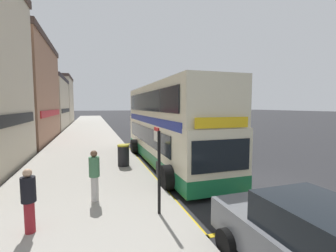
{
  "coord_description": "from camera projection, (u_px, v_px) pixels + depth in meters",
  "views": [
    {
      "loc": [
        -6.55,
        -8.17,
        3.27
      ],
      "look_at": [
        -2.68,
        3.63,
        2.19
      ],
      "focal_mm": 24.85,
      "sensor_mm": 36.0,
      "label": 1
    }
  ],
  "objects": [
    {
      "name": "ground_plane",
      "position": [
        132.0,
        125.0,
        40.34
      ],
      "size": [
        260.0,
        260.0,
        0.0
      ],
      "primitive_type": "plane",
      "color": "#28282B"
    },
    {
      "name": "pavement_near",
      "position": [
        89.0,
        125.0,
        38.16
      ],
      "size": [
        6.0,
        76.0,
        0.14
      ],
      "primitive_type": "cube",
      "color": "#A39E93",
      "rests_on": "ground"
    },
    {
      "name": "double_decker_bus",
      "position": [
        168.0,
        127.0,
        13.13
      ],
      "size": [
        3.23,
        11.41,
        4.4
      ],
      "color": "beige",
      "rests_on": "ground"
    },
    {
      "name": "bus_bay_markings",
      "position": [
        168.0,
        163.0,
        13.35
      ],
      "size": [
        3.09,
        15.16,
        0.01
      ],
      "color": "gold",
      "rests_on": "ground"
    },
    {
      "name": "bus_stop_sign",
      "position": [
        158.0,
        163.0,
        6.72
      ],
      "size": [
        0.09,
        0.51,
        2.5
      ],
      "color": "black",
      "rests_on": "pavement_near"
    },
    {
      "name": "terrace_corner",
      "position": [
        36.0,
        103.0,
        32.9
      ],
      "size": [
        7.98,
        12.14,
        8.31
      ],
      "color": "beige",
      "rests_on": "ground"
    },
    {
      "name": "terrace_far",
      "position": [
        50.0,
        100.0,
        43.94
      ],
      "size": [
        7.69,
        10.12,
        8.9
      ],
      "color": "beige",
      "rests_on": "ground"
    },
    {
      "name": "parked_car_grey_kerbside",
      "position": [
        315.0,
        248.0,
        4.06
      ],
      "size": [
        2.09,
        4.2,
        1.62
      ],
      "rotation": [
        0.0,
        0.0,
        3.12
      ],
      "color": "slate",
      "rests_on": "ground"
    },
    {
      "name": "parked_car_white_far",
      "position": [
        150.0,
        118.0,
        46.9
      ],
      "size": [
        2.09,
        4.2,
        1.62
      ],
      "rotation": [
        0.0,
        0.0,
        -0.03
      ],
      "color": "silver",
      "rests_on": "ground"
    },
    {
      "name": "pedestrian_waiting_near_sign",
      "position": [
        29.0,
        198.0,
        5.68
      ],
      "size": [
        0.34,
        0.34,
        1.61
      ],
      "color": "maroon",
      "rests_on": "pavement_near"
    },
    {
      "name": "pedestrian_further_back",
      "position": [
        94.0,
        174.0,
        7.6
      ],
      "size": [
        0.34,
        0.34,
        1.69
      ],
      "color": "#B7B2AD",
      "rests_on": "pavement_near"
    },
    {
      "name": "litter_bin",
      "position": [
        123.0,
        155.0,
        12.13
      ],
      "size": [
        0.62,
        0.62,
        1.12
      ],
      "color": "black",
      "rests_on": "pavement_near"
    }
  ]
}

